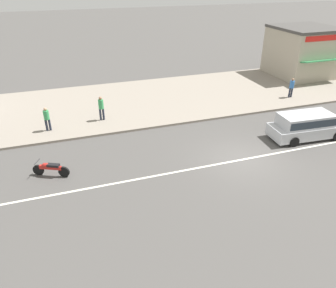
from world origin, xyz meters
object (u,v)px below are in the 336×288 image
minivan_silver_0 (307,125)px  pedestrian_by_shop (292,86)px  motorcycle_1 (50,168)px  pedestrian_far_end (101,106)px  shopfront_mid_block (303,51)px  pedestrian_mid_kerb (47,117)px

minivan_silver_0 → pedestrian_by_shop: bearing=60.5°
motorcycle_1 → pedestrian_by_shop: size_ratio=1.14×
pedestrian_far_end → shopfront_mid_block: shopfront_mid_block is taller
pedestrian_by_shop → shopfront_mid_block: 7.19m
motorcycle_1 → pedestrian_by_shop: 19.09m
pedestrian_mid_kerb → pedestrian_by_shop: bearing=0.7°
minivan_silver_0 → pedestrian_by_shop: 6.90m
shopfront_mid_block → motorcycle_1: bearing=-155.5°
minivan_silver_0 → motorcycle_1: 14.90m
minivan_silver_0 → motorcycle_1: size_ratio=2.84×
pedestrian_by_shop → pedestrian_mid_kerb: bearing=-179.3°
minivan_silver_0 → pedestrian_far_end: bearing=151.0°
pedestrian_mid_kerb → pedestrian_far_end: bearing=9.3°
minivan_silver_0 → motorcycle_1: bearing=177.8°
pedestrian_by_shop → pedestrian_far_end: (-14.84, 0.33, 0.07)m
pedestrian_by_shop → motorcycle_1: bearing=-163.4°
pedestrian_mid_kerb → pedestrian_far_end: 3.50m
minivan_silver_0 → pedestrian_mid_kerb: 15.98m
minivan_silver_0 → shopfront_mid_block: 13.94m
minivan_silver_0 → pedestrian_mid_kerb: bearing=158.8°
motorcycle_1 → pedestrian_far_end: 6.75m
pedestrian_mid_kerb → shopfront_mid_block: 23.81m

